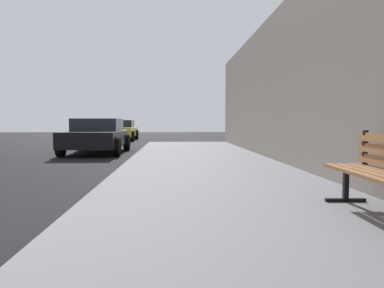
# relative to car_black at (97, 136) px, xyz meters

# --- Properties ---
(sidewalk) EXTENTS (4.00, 32.00, 0.15)m
(sidewalk) POSITION_rel_car_black_xyz_m (3.60, -11.13, -0.57)
(sidewalk) COLOR slate
(sidewalk) RESTS_ON ground_plane
(car_black) EXTENTS (2.05, 4.24, 1.27)m
(car_black) POSITION_rel_car_black_xyz_m (0.00, 0.00, 0.00)
(car_black) COLOR black
(car_black) RESTS_ON ground_plane
(car_yellow) EXTENTS (1.99, 4.05, 1.27)m
(car_yellow) POSITION_rel_car_black_xyz_m (-0.51, 9.60, -0.00)
(car_yellow) COLOR yellow
(car_yellow) RESTS_ON ground_plane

